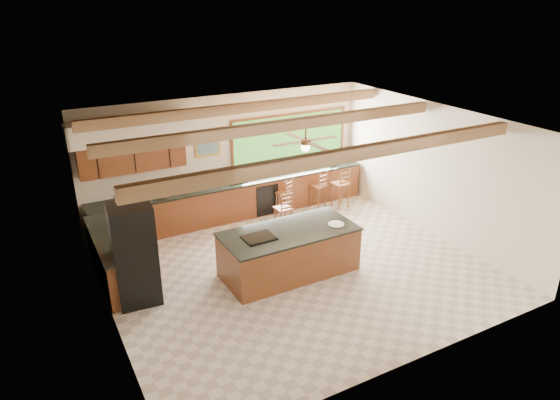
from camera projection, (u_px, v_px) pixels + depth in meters
ground at (295, 268)px, 10.16m from camera, size 7.20×7.20×0.00m
room_shell at (272, 157)px, 9.76m from camera, size 7.27×6.54×3.02m
counter_run at (211, 211)px, 11.66m from camera, size 7.12×3.10×1.22m
island at (289, 252)px, 9.85m from camera, size 2.67×1.27×0.95m
refrigerator at (135, 254)px, 8.78m from camera, size 0.79×0.77×1.87m
bar_stool_a at (284, 210)px, 11.45m from camera, size 0.37×0.37×0.99m
bar_stool_b at (285, 194)px, 12.37m from camera, size 0.46×0.46×0.98m
bar_stool_c at (320, 187)px, 12.81m from camera, size 0.43×0.43×0.99m
bar_stool_d at (342, 185)px, 12.78m from camera, size 0.41×0.41×1.08m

